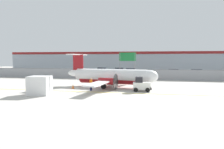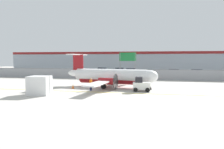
% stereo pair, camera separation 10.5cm
% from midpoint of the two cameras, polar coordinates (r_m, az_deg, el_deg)
% --- Properties ---
extents(ground_plane, '(140.00, 140.00, 0.01)m').
position_cam_midpoint_polar(ground_plane, '(24.97, 0.35, -5.21)').
color(ground_plane, '#BCB7AD').
extents(perimeter_fence, '(98.00, 0.10, 2.10)m').
position_cam_midpoint_polar(perimeter_fence, '(40.56, 4.43, 0.17)').
color(perimeter_fence, gray).
rests_on(perimeter_fence, ground).
extents(parking_lot_strip, '(98.00, 17.00, 0.12)m').
position_cam_midpoint_polar(parking_lot_strip, '(52.05, 5.81, -0.01)').
color(parking_lot_strip, '#38383A').
rests_on(parking_lot_strip, ground).
extents(background_building, '(91.00, 8.10, 6.50)m').
position_cam_midpoint_polar(background_building, '(70.33, 7.14, 3.80)').
color(background_building, '#A8B2BC').
rests_on(background_building, ground).
extents(commuter_airplane, '(14.16, 16.07, 4.92)m').
position_cam_midpoint_polar(commuter_airplane, '(29.50, 0.20, -0.55)').
color(commuter_airplane, white).
rests_on(commuter_airplane, ground).
extents(baggage_tug, '(2.38, 1.48, 1.88)m').
position_cam_midpoint_polar(baggage_tug, '(26.07, 8.44, -2.94)').
color(baggage_tug, silver).
rests_on(baggage_tug, ground).
extents(ground_crew_worker, '(0.45, 0.53, 1.70)m').
position_cam_midpoint_polar(ground_crew_worker, '(26.59, -5.95, -2.56)').
color(ground_crew_worker, '#191E4C').
rests_on(ground_crew_worker, ground).
extents(cargo_container, '(2.60, 2.25, 2.20)m').
position_cam_midpoint_polar(cargo_container, '(24.98, -19.88, -2.94)').
color(cargo_container, silver).
rests_on(cargo_container, ground).
extents(traffic_cone_near_left, '(0.36, 0.36, 0.64)m').
position_cam_midpoint_polar(traffic_cone_near_left, '(29.71, 7.86, -3.06)').
color(traffic_cone_near_left, orange).
rests_on(traffic_cone_near_left, ground).
extents(traffic_cone_near_right, '(0.36, 0.36, 0.64)m').
position_cam_midpoint_polar(traffic_cone_near_right, '(28.90, -10.98, -3.32)').
color(traffic_cone_near_right, orange).
rests_on(traffic_cone_near_right, ground).
extents(traffic_cone_far_left, '(0.36, 0.36, 0.64)m').
position_cam_midpoint_polar(traffic_cone_far_left, '(32.00, -3.29, -2.47)').
color(traffic_cone_far_left, orange).
rests_on(traffic_cone_far_left, ground).
extents(traffic_cone_far_right, '(0.36, 0.36, 0.64)m').
position_cam_midpoint_polar(traffic_cone_far_right, '(31.03, -1.84, -2.69)').
color(traffic_cone_far_right, orange).
rests_on(traffic_cone_far_right, ground).
extents(parked_car_0, '(4.38, 2.40, 1.58)m').
position_cam_midpoint_polar(parked_car_0, '(49.64, -10.62, 0.67)').
color(parked_car_0, silver).
rests_on(parked_car_0, parking_lot_strip).
extents(parked_car_1, '(4.22, 2.05, 1.58)m').
position_cam_midpoint_polar(parked_car_1, '(56.70, -2.86, 1.23)').
color(parked_car_1, black).
rests_on(parked_car_1, parking_lot_strip).
extents(parked_car_2, '(4.35, 2.34, 1.58)m').
position_cam_midpoint_polar(parked_car_2, '(54.81, 2.09, 1.12)').
color(parked_car_2, '#B28C19').
rests_on(parked_car_2, parking_lot_strip).
extents(parked_car_3, '(4.31, 2.23, 1.58)m').
position_cam_midpoint_polar(parked_car_3, '(52.19, 5.62, 0.92)').
color(parked_car_3, red).
rests_on(parked_car_3, parking_lot_strip).
extents(parked_car_4, '(4.37, 2.38, 1.58)m').
position_cam_midpoint_polar(parked_car_4, '(48.33, 11.22, 0.56)').
color(parked_car_4, slate).
rests_on(parked_car_4, parking_lot_strip).
extents(parked_car_5, '(4.24, 2.08, 1.58)m').
position_cam_midpoint_polar(parked_car_5, '(50.27, 17.06, 0.59)').
color(parked_car_5, black).
rests_on(parked_car_5, parking_lot_strip).
extents(parked_car_6, '(4.22, 2.04, 1.58)m').
position_cam_midpoint_polar(parked_car_6, '(51.46, 23.00, 0.52)').
color(parked_car_6, silver).
rests_on(parked_car_6, parking_lot_strip).
extents(highway_sign, '(3.60, 0.14, 5.50)m').
position_cam_midpoint_polar(highway_sign, '(42.60, 4.56, 4.46)').
color(highway_sign, slate).
rests_on(highway_sign, ground).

